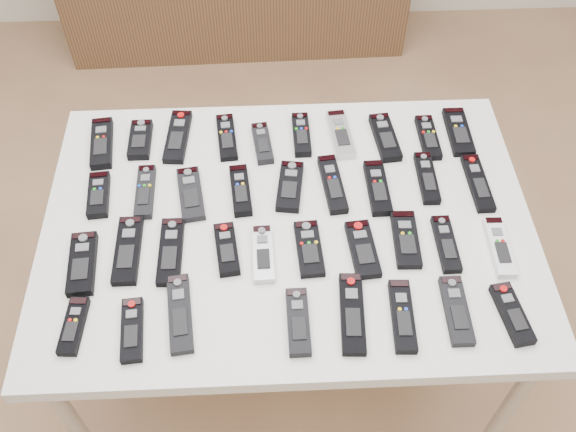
{
  "coord_description": "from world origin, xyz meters",
  "views": [
    {
      "loc": [
        0.03,
        -1.06,
        2.07
      ],
      "look_at": [
        0.07,
        -0.05,
        0.8
      ],
      "focal_mm": 40.0,
      "sensor_mm": 36.0,
      "label": 1
    }
  ],
  "objects_px": {
    "remote_13": "(241,190)",
    "remote_17": "(427,178)",
    "remote_6": "(341,135)",
    "remote_7": "(385,137)",
    "remote_20": "(128,250)",
    "remote_1": "(140,140)",
    "remote_8": "(428,138)",
    "remote_16": "(378,188)",
    "remote_12": "(191,194)",
    "remote_14": "(290,186)",
    "remote_24": "(309,249)",
    "remote_15": "(333,184)",
    "remote_27": "(446,244)",
    "remote_21": "(171,251)",
    "remote_26": "(406,239)",
    "remote_36": "(512,314)",
    "remote_0": "(102,143)",
    "remote_29": "(74,326)",
    "remote_19": "(82,264)",
    "remote_33": "(352,313)",
    "remote_34": "(402,316)",
    "remote_5": "(301,135)",
    "remote_2": "(178,137)",
    "remote_9": "(458,132)",
    "remote_23": "(263,254)",
    "remote_28": "(499,247)",
    "remote_11": "(145,192)",
    "remote_10": "(99,195)",
    "remote_4": "(262,143)",
    "remote_35": "(456,310)",
    "remote_22": "(227,249)",
    "table": "(288,234)",
    "remote_32": "(298,322)"
  },
  "relations": [
    {
      "from": "remote_6",
      "to": "remote_19",
      "type": "relative_size",
      "value": 1.02
    },
    {
      "from": "remote_17",
      "to": "remote_13",
      "type": "bearing_deg",
      "value": -176.55
    },
    {
      "from": "remote_20",
      "to": "remote_33",
      "type": "distance_m",
      "value": 0.57
    },
    {
      "from": "remote_16",
      "to": "remote_23",
      "type": "xyz_separation_m",
      "value": [
        -0.31,
        -0.2,
        -0.0
      ]
    },
    {
      "from": "remote_12",
      "to": "remote_14",
      "type": "distance_m",
      "value": 0.26
    },
    {
      "from": "remote_5",
      "to": "remote_35",
      "type": "height_order",
      "value": "remote_5"
    },
    {
      "from": "remote_21",
      "to": "remote_26",
      "type": "distance_m",
      "value": 0.58
    },
    {
      "from": "remote_20",
      "to": "remote_24",
      "type": "height_order",
      "value": "remote_20"
    },
    {
      "from": "remote_23",
      "to": "remote_32",
      "type": "height_order",
      "value": "remote_32"
    },
    {
      "from": "remote_23",
      "to": "remote_34",
      "type": "height_order",
      "value": "remote_34"
    },
    {
      "from": "remote_17",
      "to": "remote_32",
      "type": "bearing_deg",
      "value": -130.45
    },
    {
      "from": "remote_0",
      "to": "remote_7",
      "type": "bearing_deg",
      "value": -6.87
    },
    {
      "from": "remote_11",
      "to": "remote_33",
      "type": "relative_size",
      "value": 0.84
    },
    {
      "from": "remote_4",
      "to": "remote_10",
      "type": "height_order",
      "value": "remote_10"
    },
    {
      "from": "remote_36",
      "to": "remote_24",
      "type": "bearing_deg",
      "value": 147.26
    },
    {
      "from": "remote_13",
      "to": "remote_17",
      "type": "bearing_deg",
      "value": -2.57
    },
    {
      "from": "remote_26",
      "to": "remote_9",
      "type": "bearing_deg",
      "value": 62.6
    },
    {
      "from": "remote_12",
      "to": "remote_17",
      "type": "xyz_separation_m",
      "value": [
        0.63,
        0.03,
        0.0
      ]
    },
    {
      "from": "remote_1",
      "to": "remote_24",
      "type": "height_order",
      "value": "remote_1"
    },
    {
      "from": "remote_6",
      "to": "remote_12",
      "type": "relative_size",
      "value": 1.02
    },
    {
      "from": "remote_0",
      "to": "remote_15",
      "type": "relative_size",
      "value": 0.96
    },
    {
      "from": "remote_1",
      "to": "remote_36",
      "type": "bearing_deg",
      "value": -34.0
    },
    {
      "from": "remote_7",
      "to": "remote_5",
      "type": "bearing_deg",
      "value": 169.01
    },
    {
      "from": "table",
      "to": "remote_13",
      "type": "height_order",
      "value": "remote_13"
    },
    {
      "from": "remote_8",
      "to": "remote_27",
      "type": "bearing_deg",
      "value": -94.25
    },
    {
      "from": "remote_6",
      "to": "remote_7",
      "type": "height_order",
      "value": "same"
    },
    {
      "from": "remote_8",
      "to": "remote_20",
      "type": "distance_m",
      "value": 0.88
    },
    {
      "from": "remote_8",
      "to": "remote_16",
      "type": "distance_m",
      "value": 0.25
    },
    {
      "from": "table",
      "to": "remote_5",
      "type": "distance_m",
      "value": 0.31
    },
    {
      "from": "remote_2",
      "to": "remote_21",
      "type": "xyz_separation_m",
      "value": [
        0.01,
        -0.4,
        0.0
      ]
    },
    {
      "from": "remote_24",
      "to": "remote_15",
      "type": "bearing_deg",
      "value": 66.53
    },
    {
      "from": "remote_12",
      "to": "remote_36",
      "type": "xyz_separation_m",
      "value": [
        0.75,
        -0.39,
        0.0
      ]
    },
    {
      "from": "table",
      "to": "remote_33",
      "type": "xyz_separation_m",
      "value": [
        0.13,
        -0.28,
        0.07
      ]
    },
    {
      "from": "remote_34",
      "to": "remote_22",
      "type": "bearing_deg",
      "value": 155.71
    },
    {
      "from": "remote_17",
      "to": "remote_26",
      "type": "relative_size",
      "value": 1.04
    },
    {
      "from": "remote_21",
      "to": "remote_19",
      "type": "bearing_deg",
      "value": -172.05
    },
    {
      "from": "remote_10",
      "to": "remote_28",
      "type": "height_order",
      "value": "remote_10"
    },
    {
      "from": "remote_4",
      "to": "remote_33",
      "type": "xyz_separation_m",
      "value": [
        0.19,
        -0.55,
        0.0
      ]
    },
    {
      "from": "remote_0",
      "to": "remote_5",
      "type": "xyz_separation_m",
      "value": [
        0.56,
        0.01,
        -0.0
      ]
    },
    {
      "from": "remote_23",
      "to": "remote_28",
      "type": "height_order",
      "value": "same"
    },
    {
      "from": "remote_34",
      "to": "remote_20",
      "type": "bearing_deg",
      "value": 164.38
    },
    {
      "from": "remote_28",
      "to": "remote_33",
      "type": "relative_size",
      "value": 0.85
    },
    {
      "from": "remote_15",
      "to": "remote_33",
      "type": "distance_m",
      "value": 0.39
    },
    {
      "from": "remote_26",
      "to": "remote_34",
      "type": "distance_m",
      "value": 0.22
    },
    {
      "from": "remote_6",
      "to": "remote_33",
      "type": "bearing_deg",
      "value": -97.93
    },
    {
      "from": "remote_20",
      "to": "remote_29",
      "type": "bearing_deg",
      "value": -115.98
    },
    {
      "from": "remote_9",
      "to": "remote_33",
      "type": "height_order",
      "value": "same"
    },
    {
      "from": "remote_20",
      "to": "remote_1",
      "type": "bearing_deg",
      "value": 90.79
    },
    {
      "from": "remote_0",
      "to": "remote_29",
      "type": "distance_m",
      "value": 0.58
    },
    {
      "from": "remote_19",
      "to": "remote_20",
      "type": "distance_m",
      "value": 0.11
    }
  ]
}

